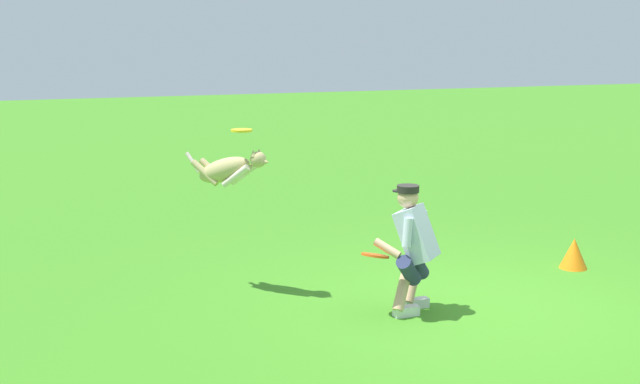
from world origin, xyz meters
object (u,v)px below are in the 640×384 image
Objects in this scene: dog at (228,169)px; frisbee_held at (375,255)px; frisbee_flying at (242,130)px; training_cone at (574,253)px; person at (413,245)px.

dog is 1.88m from frisbee_held.
training_cone is (-3.94, 0.49, -1.59)m from frisbee_flying.
frisbee_held is at bearing 0.54° from dog.
frisbee_flying is at bearing -8.66° from dog.
frisbee_flying reaches higher than frisbee_held.
person reaches higher than frisbee_held.
person is 0.40m from frisbee_held.
frisbee_held is at bearing 38.35° from person.
frisbee_flying is 0.80× the size of frisbee_held.
person is 3.53× the size of training_cone.
person is at bearing 15.86° from training_cone.
dog is at bearing -49.40° from frisbee_held.
frisbee_flying is (-0.11, 0.17, 0.43)m from dog.
dog is 3.12× the size of frisbee_held.
dog reaches higher than person.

